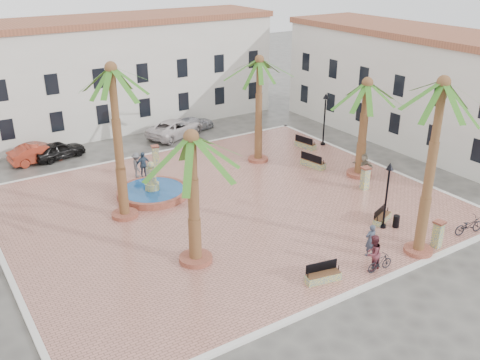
{
  "coord_description": "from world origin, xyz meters",
  "views": [
    {
      "loc": [
        -15.48,
        -25.54,
        14.74
      ],
      "look_at": [
        1.0,
        0.0,
        1.6
      ],
      "focal_mm": 40.0,
      "sensor_mm": 36.0,
      "label": 1
    }
  ],
  "objects": [
    {
      "name": "ground",
      "position": [
        0.0,
        0.0,
        0.0
      ],
      "size": [
        120.0,
        120.0,
        0.0
      ],
      "primitive_type": "plane",
      "color": "#56544F",
      "rests_on": "ground"
    },
    {
      "name": "plaza",
      "position": [
        0.0,
        0.0,
        0.07
      ],
      "size": [
        26.0,
        22.0,
        0.15
      ],
      "primitive_type": "cube",
      "color": "#B47364",
      "rests_on": "ground"
    },
    {
      "name": "kerb_n",
      "position": [
        0.0,
        11.0,
        0.08
      ],
      "size": [
        26.3,
        0.3,
        0.16
      ],
      "primitive_type": "cube",
      "color": "silver",
      "rests_on": "ground"
    },
    {
      "name": "kerb_s",
      "position": [
        0.0,
        -11.0,
        0.08
      ],
      "size": [
        26.3,
        0.3,
        0.16
      ],
      "primitive_type": "cube",
      "color": "silver",
      "rests_on": "ground"
    },
    {
      "name": "kerb_e",
      "position": [
        13.0,
        0.0,
        0.08
      ],
      "size": [
        0.3,
        22.3,
        0.16
      ],
      "primitive_type": "cube",
      "color": "silver",
      "rests_on": "ground"
    },
    {
      "name": "kerb_w",
      "position": [
        -13.0,
        0.0,
        0.08
      ],
      "size": [
        0.3,
        22.3,
        0.16
      ],
      "primitive_type": "cube",
      "color": "silver",
      "rests_on": "ground"
    },
    {
      "name": "building_north",
      "position": [
        -0.0,
        19.99,
        4.77
      ],
      "size": [
        30.4,
        7.4,
        9.5
      ],
      "color": "silver",
      "rests_on": "ground"
    },
    {
      "name": "building_east",
      "position": [
        19.99,
        2.0,
        4.52
      ],
      "size": [
        7.4,
        26.4,
        9.0
      ],
      "rotation": [
        0.0,
        0.0,
        1.57
      ],
      "color": "silver",
      "rests_on": "ground"
    },
    {
      "name": "fountain",
      "position": [
        -3.28,
        3.76,
        0.47
      ],
      "size": [
        4.55,
        4.55,
        2.35
      ],
      "color": "#A1513D",
      "rests_on": "plaza"
    },
    {
      "name": "palm_nw",
      "position": [
        -5.88,
        1.98,
        8.07
      ],
      "size": [
        5.06,
        5.06,
        9.18
      ],
      "color": "#A1513D",
      "rests_on": "plaza"
    },
    {
      "name": "palm_sw",
      "position": [
        -4.7,
        -4.68,
        5.93
      ],
      "size": [
        5.52,
        5.52,
        7.03
      ],
      "color": "#A1513D",
      "rests_on": "plaza"
    },
    {
      "name": "palm_s",
      "position": [
        5.51,
        -10.25,
        8.26
      ],
      "size": [
        4.83,
        4.83,
        9.33
      ],
      "color": "#A1513D",
      "rests_on": "plaza"
    },
    {
      "name": "palm_e",
      "position": [
        10.32,
        -0.98,
        5.84
      ],
      "size": [
        5.63,
        5.63,
        6.95
      ],
      "color": "#A1513D",
      "rests_on": "plaza"
    },
    {
      "name": "palm_ne",
      "position": [
        5.99,
        5.23,
        6.86
      ],
      "size": [
        4.89,
        4.89,
        7.87
      ],
      "color": "#A1513D",
      "rests_on": "plaza"
    },
    {
      "name": "bench_s",
      "position": [
        -0.46,
        -9.56,
        0.41
      ],
      "size": [
        1.83,
        0.88,
        0.93
      ],
      "rotation": [
        0.0,
        0.0,
        -0.2
      ],
      "color": "#8F9665",
      "rests_on": "plaza"
    },
    {
      "name": "bench_se",
      "position": [
        6.46,
        -6.79,
        0.39
      ],
      "size": [
        1.66,
        1.01,
        0.84
      ],
      "rotation": [
        0.0,
        0.0,
        0.36
      ],
      "color": "#8F9665",
      "rests_on": "plaza"
    },
    {
      "name": "bench_e",
      "position": [
        8.62,
        2.01,
        0.44
      ],
      "size": [
        0.98,
        2.05,
        1.04
      ],
      "rotation": [
        0.0,
        0.0,
        1.77
      ],
      "color": "#8F9665",
      "rests_on": "plaza"
    },
    {
      "name": "bench_ne",
      "position": [
        10.75,
        5.49,
        0.42
      ],
      "size": [
        0.91,
        1.91,
        0.97
      ],
      "rotation": [
        0.0,
        0.0,
        1.77
      ],
      "color": "#8F9665",
      "rests_on": "plaza"
    },
    {
      "name": "lamppost_s",
      "position": [
        5.98,
        -7.33,
        2.83
      ],
      "size": [
        0.43,
        0.43,
        3.96
      ],
      "color": "black",
      "rests_on": "plaza"
    },
    {
      "name": "lamppost_e",
      "position": [
        12.4,
        5.24,
        3.04
      ],
      "size": [
        0.46,
        0.46,
        4.26
      ],
      "color": "black",
      "rests_on": "plaza"
    },
    {
      "name": "bollard_se",
      "position": [
        6.74,
        -10.4,
        0.94
      ],
      "size": [
        0.6,
        0.6,
        1.52
      ],
      "rotation": [
        0.0,
        0.0,
        0.12
      ],
      "color": "#8F9665",
      "rests_on": "plaza"
    },
    {
      "name": "bollard_n",
      "position": [
        -0.86,
        8.52,
        0.93
      ],
      "size": [
        0.64,
        0.64,
        1.5
      ],
      "rotation": [
        0.0,
        0.0,
        -0.23
      ],
      "color": "#8F9665",
      "rests_on": "plaza"
    },
    {
      "name": "bollard_e",
      "position": [
        8.93,
        -2.9,
        0.95
      ],
      "size": [
        0.62,
        0.62,
        1.55
      ],
      "rotation": [
        0.0,
        0.0,
        -0.13
      ],
      "color": "#8F9665",
      "rests_on": "plaza"
    },
    {
      "name": "litter_bin",
      "position": [
        6.63,
        -7.7,
        0.51
      ],
      "size": [
        0.37,
        0.37,
        0.72
      ],
      "primitive_type": "cylinder",
      "color": "black",
      "rests_on": "plaza"
    },
    {
      "name": "cyclist_a",
      "position": [
        3.11,
        -9.09,
        1.04
      ],
      "size": [
        0.71,
        0.53,
        1.78
      ],
      "primitive_type": "imported",
      "rotation": [
        0.0,
        0.0,
        2.98
      ],
      "color": "#343C4D",
      "rests_on": "plaza"
    },
    {
      "name": "bicycle_a",
      "position": [
        9.44,
        -10.4,
        0.65
      ],
      "size": [
        2.0,
        0.99,
        1.0
      ],
      "primitive_type": "imported",
      "rotation": [
        0.0,
        0.0,
        1.39
      ],
      "color": "black",
      "rests_on": "plaza"
    },
    {
      "name": "cyclist_b",
      "position": [
        2.19,
        -10.14,
        1.11
      ],
      "size": [
        1.08,
        0.93,
        1.92
      ],
      "primitive_type": "imported",
      "rotation": [
        0.0,
        0.0,
        3.39
      ],
      "color": "#5D2630",
      "rests_on": "plaza"
    },
    {
      "name": "bicycle_b",
      "position": [
        2.48,
        -10.4,
        0.6
      ],
      "size": [
        1.53,
        0.53,
        0.9
      ],
      "primitive_type": "imported",
      "rotation": [
        0.0,
        0.0,
        1.5
      ],
      "color": "black",
      "rests_on": "plaza"
    },
    {
      "name": "pedestrian_fountain_a",
      "position": [
        -0.75,
        3.16,
        1.03
      ],
      "size": [
        1.0,
        1.0,
        1.75
      ],
      "primitive_type": "imported",
      "rotation": [
        0.0,
        0.0,
        0.77
      ],
      "color": "#9D7660",
      "rests_on": "plaza"
    },
    {
      "name": "pedestrian_fountain_b",
      "position": [
        -2.55,
        6.84,
        1.09
      ],
      "size": [
        1.15,
        0.61,
        1.87
      ],
      "primitive_type": "imported",
      "rotation": [
        0.0,
        0.0,
        0.14
      ],
      "color": "#32465D",
      "rests_on": "plaza"
    },
    {
      "name": "pedestrian_north",
      "position": [
        -2.89,
        7.13,
        1.05
      ],
      "size": [
        0.89,
        1.28,
        1.8
      ],
      "primitive_type": "imported",
      "rotation": [
        0.0,
        0.0,
        1.37
      ],
      "color": "#545559",
      "rests_on": "plaza"
    },
    {
      "name": "pedestrian_east",
      "position": [
        10.32,
        -1.34,
        1.01
      ],
      "size": [
        0.9,
        1.67,
        1.72
      ],
      "primitive_type": "imported",
      "rotation": [
        0.0,
        0.0,
        -1.31
      ],
      "color": "#736A57",
      "rests_on": "plaza"
    },
    {
      "name": "car_black",
      "position": [
        -6.34,
        14.13,
        0.68
      ],
      "size": [
        4.21,
        2.39,
        1.35
      ],
      "primitive_type": "imported",
      "rotation": [
        0.0,
        0.0,
        1.78
      ],
      "color": "black",
      "rests_on": "ground"
    },
    {
      "name": "car_red",
      "position": [
        -7.76,
        14.27,
        0.73
      ],
      "size": [
        4.57,
        1.97,
        1.46
      ],
      "primitive_type": "imported",
      "rotation": [
        0.0,
        0.0,
        1.67
      ],
      "color": "maroon",
      "rests_on": "ground"
    },
    {
      "name": "car_silver",
      "position": [
        5.49,
        14.62,
        0.61
      ],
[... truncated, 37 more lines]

